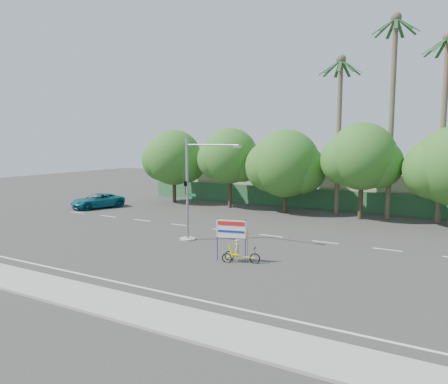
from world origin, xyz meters
The scene contains 15 objects.
ground centered at (0.00, 0.00, 0.00)m, with size 120.00×120.00×0.00m, color #33302D.
sidewalk_near centered at (0.00, -7.50, 0.06)m, with size 50.00×2.40×0.12m, color gray.
fence centered at (0.00, 21.50, 1.00)m, with size 38.00×0.08×2.00m, color #336B3D.
building_left centered at (-10.00, 26.00, 2.00)m, with size 12.00×8.00×4.00m, color beige.
building_right centered at (8.00, 26.00, 1.80)m, with size 14.00×8.00×3.60m, color beige.
tree_far_left centered at (-14.05, 18.00, 4.76)m, with size 7.14×6.00×7.96m.
tree_left centered at (-7.05, 18.00, 5.06)m, with size 6.66×5.60×8.07m.
tree_center centered at (-1.05, 18.00, 4.47)m, with size 7.62×6.40×7.85m.
tree_right centered at (5.95, 18.00, 5.24)m, with size 6.90×5.80×8.36m.
palm_tall centered at (8.00, 19.50, 10.46)m, with size 3.73×3.79×17.45m.
palm_mid centered at (12.00, 19.50, 9.40)m, with size 3.73×3.79×15.45m.
palm_short centered at (3.50, 19.50, 8.86)m, with size 3.73×3.79×14.45m.
traffic_signal centered at (-2.20, 3.98, 2.92)m, with size 4.72×1.10×7.00m.
trike_billboard centered at (3.00, 0.80, 1.01)m, with size 2.50×0.92×2.51m.
pickup_truck centered at (-18.48, 11.02, 0.73)m, with size 2.43×5.27×1.46m, color #0F5D6D.
Camera 1 is at (14.52, -20.36, 6.90)m, focal length 35.00 mm.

